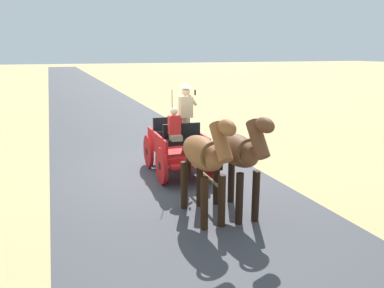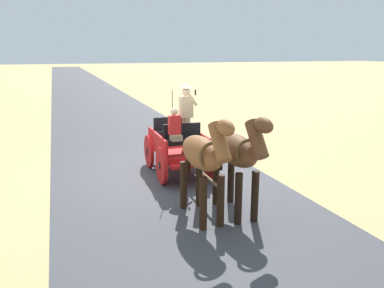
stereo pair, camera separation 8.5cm
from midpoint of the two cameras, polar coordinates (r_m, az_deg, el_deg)
The scene contains 5 objects.
ground_plane at distance 10.79m, azimuth -5.49°, elevation -4.36°, with size 200.00×200.00×0.00m, color tan.
road_surface at distance 10.79m, azimuth -5.49°, elevation -4.34°, with size 5.66×160.00×0.01m, color #424247.
horse_drawn_carriage at distance 10.52m, azimuth -2.32°, elevation -0.15°, with size 1.46×4.51×2.50m.
horse_near_side at distance 7.78m, azimuth 6.66°, elevation -1.35°, with size 0.57×2.13×2.21m.
horse_off_side at distance 7.50m, azimuth 1.54°, elevation -1.84°, with size 0.60×2.13×2.21m.
Camera 1 is at (2.59, 9.93, 3.33)m, focal length 35.71 mm.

